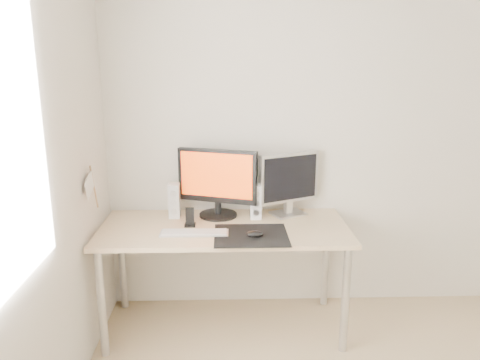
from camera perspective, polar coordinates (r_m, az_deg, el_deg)
name	(u,v)px	position (r m, az deg, el deg)	size (l,w,h in m)	color
wall_back	(356,137)	(3.39, 13.97, 5.16)	(3.50, 3.50, 0.00)	silver
mousepad	(251,235)	(2.88, 1.37, -6.75)	(0.45, 0.40, 0.00)	black
mouse	(255,234)	(2.85, 1.81, -6.59)	(0.10, 0.06, 0.04)	black
desk	(224,237)	(3.06, -1.95, -7.01)	(1.60, 0.70, 0.73)	#D1B587
main_monitor	(217,181)	(3.15, -2.78, -0.06)	(0.54, 0.33, 0.47)	black
second_monitor	(289,181)	(3.20, 5.98, -0.12)	(0.42, 0.24, 0.43)	#BCBCBF
speaker_left	(174,201)	(3.20, -8.02, -2.53)	(0.07, 0.09, 0.23)	silver
speaker_right	(256,202)	(3.15, 1.94, -2.66)	(0.07, 0.09, 0.23)	white
keyboard	(194,233)	(2.92, -5.60, -6.41)	(0.42, 0.13, 0.02)	#B0B0B2
phone_dock	(190,221)	(3.04, -6.12, -4.94)	(0.07, 0.06, 0.12)	black
pennant	(91,185)	(2.92, -17.71, -0.64)	(0.01, 0.23, 0.29)	#A57F54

